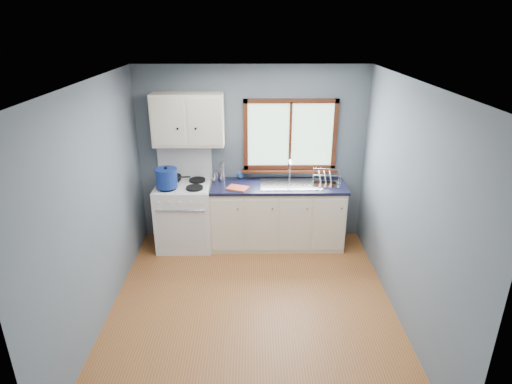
{
  "coord_description": "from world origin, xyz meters",
  "views": [
    {
      "loc": [
        0.0,
        -4.02,
        3.04
      ],
      "look_at": [
        0.05,
        0.9,
        1.05
      ],
      "focal_mm": 30.0,
      "sensor_mm": 36.0,
      "label": 1
    }
  ],
  "objects_px": {
    "gas_range": "(185,214)",
    "utensil_crock": "(216,176)",
    "skillet": "(172,177)",
    "sink": "(290,189)",
    "base_cabinets": "(277,218)",
    "thermos": "(222,172)",
    "dish_rack": "(326,181)",
    "stockpot": "(166,178)"
  },
  "relations": [
    {
      "from": "base_cabinets",
      "to": "gas_range",
      "type": "bearing_deg",
      "value": -179.18
    },
    {
      "from": "sink",
      "to": "gas_range",
      "type": "bearing_deg",
      "value": -179.29
    },
    {
      "from": "sink",
      "to": "utensil_crock",
      "type": "bearing_deg",
      "value": 170.94
    },
    {
      "from": "thermos",
      "to": "dish_rack",
      "type": "xyz_separation_m",
      "value": [
        1.43,
        -0.11,
        -0.1
      ]
    },
    {
      "from": "sink",
      "to": "dish_rack",
      "type": "distance_m",
      "value": 0.5
    },
    {
      "from": "stockpot",
      "to": "utensil_crock",
      "type": "height_order",
      "value": "utensil_crock"
    },
    {
      "from": "dish_rack",
      "to": "gas_range",
      "type": "bearing_deg",
      "value": -172.53
    },
    {
      "from": "base_cabinets",
      "to": "skillet",
      "type": "xyz_separation_m",
      "value": [
        -1.48,
        0.13,
        0.58
      ]
    },
    {
      "from": "gas_range",
      "to": "skillet",
      "type": "height_order",
      "value": "gas_range"
    },
    {
      "from": "gas_range",
      "to": "skillet",
      "type": "distance_m",
      "value": 0.54
    },
    {
      "from": "sink",
      "to": "thermos",
      "type": "distance_m",
      "value": 0.97
    },
    {
      "from": "skillet",
      "to": "stockpot",
      "type": "distance_m",
      "value": 0.32
    },
    {
      "from": "base_cabinets",
      "to": "thermos",
      "type": "distance_m",
      "value": 1.02
    },
    {
      "from": "base_cabinets",
      "to": "skillet",
      "type": "bearing_deg",
      "value": 175.02
    },
    {
      "from": "base_cabinets",
      "to": "thermos",
      "type": "height_order",
      "value": "thermos"
    },
    {
      "from": "base_cabinets",
      "to": "thermos",
      "type": "relative_size",
      "value": 6.17
    },
    {
      "from": "skillet",
      "to": "utensil_crock",
      "type": "relative_size",
      "value": 1.17
    },
    {
      "from": "base_cabinets",
      "to": "dish_rack",
      "type": "bearing_deg",
      "value": 0.02
    },
    {
      "from": "base_cabinets",
      "to": "dish_rack",
      "type": "xyz_separation_m",
      "value": [
        0.66,
        0.0,
        0.56
      ]
    },
    {
      "from": "stockpot",
      "to": "dish_rack",
      "type": "distance_m",
      "value": 2.16
    },
    {
      "from": "skillet",
      "to": "utensil_crock",
      "type": "height_order",
      "value": "utensil_crock"
    },
    {
      "from": "gas_range",
      "to": "base_cabinets",
      "type": "distance_m",
      "value": 1.31
    },
    {
      "from": "skillet",
      "to": "utensil_crock",
      "type": "distance_m",
      "value": 0.61
    },
    {
      "from": "skillet",
      "to": "sink",
      "type": "bearing_deg",
      "value": -8.55
    },
    {
      "from": "gas_range",
      "to": "dish_rack",
      "type": "height_order",
      "value": "gas_range"
    },
    {
      "from": "gas_range",
      "to": "utensil_crock",
      "type": "distance_m",
      "value": 0.69
    },
    {
      "from": "base_cabinets",
      "to": "utensil_crock",
      "type": "xyz_separation_m",
      "value": [
        -0.86,
        0.17,
        0.58
      ]
    },
    {
      "from": "sink",
      "to": "thermos",
      "type": "bearing_deg",
      "value": 173.56
    },
    {
      "from": "stockpot",
      "to": "thermos",
      "type": "bearing_deg",
      "value": 20.89
    },
    {
      "from": "base_cabinets",
      "to": "sink",
      "type": "height_order",
      "value": "sink"
    },
    {
      "from": "stockpot",
      "to": "dish_rack",
      "type": "xyz_separation_m",
      "value": [
        2.15,
        0.17,
        -0.12
      ]
    },
    {
      "from": "sink",
      "to": "thermos",
      "type": "xyz_separation_m",
      "value": [
        -0.95,
        0.11,
        0.21
      ]
    },
    {
      "from": "dish_rack",
      "to": "utensil_crock",
      "type": "bearing_deg",
      "value": -179.27
    },
    {
      "from": "gas_range",
      "to": "skillet",
      "type": "bearing_deg",
      "value": 139.2
    },
    {
      "from": "sink",
      "to": "thermos",
      "type": "relative_size",
      "value": 2.8
    },
    {
      "from": "utensil_crock",
      "to": "dish_rack",
      "type": "relative_size",
      "value": 0.81
    },
    {
      "from": "stockpot",
      "to": "dish_rack",
      "type": "relative_size",
      "value": 0.91
    },
    {
      "from": "gas_range",
      "to": "sink",
      "type": "height_order",
      "value": "gas_range"
    },
    {
      "from": "sink",
      "to": "stockpot",
      "type": "height_order",
      "value": "stockpot"
    },
    {
      "from": "gas_range",
      "to": "stockpot",
      "type": "bearing_deg",
      "value": -140.79
    },
    {
      "from": "sink",
      "to": "skillet",
      "type": "distance_m",
      "value": 1.67
    },
    {
      "from": "sink",
      "to": "stockpot",
      "type": "bearing_deg",
      "value": -174.18
    }
  ]
}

